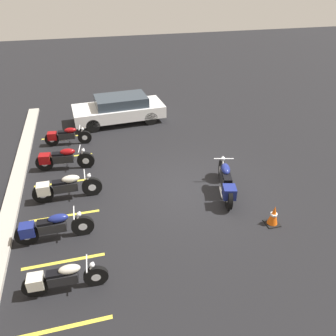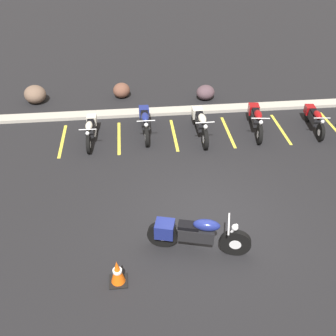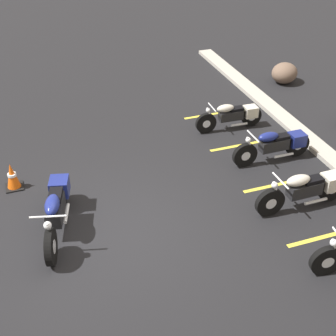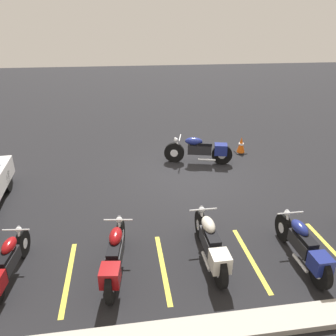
{
  "view_description": "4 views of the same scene",
  "coord_description": "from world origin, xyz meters",
  "px_view_note": "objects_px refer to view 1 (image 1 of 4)",
  "views": [
    {
      "loc": [
        -8.72,
        3.15,
        6.53
      ],
      "look_at": [
        0.41,
        0.78,
        0.73
      ],
      "focal_mm": 35.0,
      "sensor_mm": 36.0,
      "label": 1
    },
    {
      "loc": [
        -1.78,
        -7.27,
        7.02
      ],
      "look_at": [
        -0.84,
        1.77,
        0.43
      ],
      "focal_mm": 42.0,
      "sensor_mm": 36.0,
      "label": 2
    },
    {
      "loc": [
        7.16,
        -1.25,
        6.44
      ],
      "look_at": [
        -0.97,
        1.6,
        0.64
      ],
      "focal_mm": 50.0,
      "sensor_mm": 36.0,
      "label": 3
    },
    {
      "loc": [
        2.2,
        9.57,
        4.63
      ],
      "look_at": [
        0.98,
        1.24,
        0.87
      ],
      "focal_mm": 35.0,
      "sensor_mm": 36.0,
      "label": 4
    }
  ],
  "objects_px": {
    "parked_bike_1": "(50,227)",
    "parked_bike_3": "(62,159)",
    "parked_bike_2": "(64,187)",
    "motorcycle_navy_featured": "(226,182)",
    "parked_bike_4": "(66,136)",
    "traffic_cone": "(274,216)",
    "parked_bike_0": "(61,278)",
    "car_white": "(119,109)"
  },
  "relations": [
    {
      "from": "parked_bike_0",
      "to": "parked_bike_3",
      "type": "height_order",
      "value": "parked_bike_3"
    },
    {
      "from": "parked_bike_4",
      "to": "car_white",
      "type": "relative_size",
      "value": 0.44
    },
    {
      "from": "parked_bike_2",
      "to": "parked_bike_3",
      "type": "relative_size",
      "value": 1.03
    },
    {
      "from": "motorcycle_navy_featured",
      "to": "traffic_cone",
      "type": "bearing_deg",
      "value": -141.36
    },
    {
      "from": "traffic_cone",
      "to": "parked_bike_3",
      "type": "bearing_deg",
      "value": 51.75
    },
    {
      "from": "parked_bike_4",
      "to": "parked_bike_1",
      "type": "bearing_deg",
      "value": -87.64
    },
    {
      "from": "parked_bike_0",
      "to": "parked_bike_1",
      "type": "bearing_deg",
      "value": 101.32
    },
    {
      "from": "parked_bike_0",
      "to": "car_white",
      "type": "bearing_deg",
      "value": 76.72
    },
    {
      "from": "parked_bike_0",
      "to": "car_white",
      "type": "distance_m",
      "value": 9.93
    },
    {
      "from": "parked_bike_1",
      "to": "parked_bike_3",
      "type": "height_order",
      "value": "parked_bike_3"
    },
    {
      "from": "parked_bike_0",
      "to": "parked_bike_2",
      "type": "bearing_deg",
      "value": 91.47
    },
    {
      "from": "parked_bike_1",
      "to": "parked_bike_2",
      "type": "distance_m",
      "value": 1.89
    },
    {
      "from": "motorcycle_navy_featured",
      "to": "parked_bike_0",
      "type": "bearing_deg",
      "value": 131.59
    },
    {
      "from": "parked_bike_0",
      "to": "parked_bike_3",
      "type": "relative_size",
      "value": 0.91
    },
    {
      "from": "parked_bike_0",
      "to": "parked_bike_3",
      "type": "distance_m",
      "value": 5.66
    },
    {
      "from": "parked_bike_3",
      "to": "motorcycle_navy_featured",
      "type": "bearing_deg",
      "value": -22.1
    },
    {
      "from": "parked_bike_4",
      "to": "car_white",
      "type": "distance_m",
      "value": 3.18
    },
    {
      "from": "motorcycle_navy_featured",
      "to": "parked_bike_4",
      "type": "bearing_deg",
      "value": 60.34
    },
    {
      "from": "motorcycle_navy_featured",
      "to": "car_white",
      "type": "xyz_separation_m",
      "value": [
        6.94,
        2.61,
        0.18
      ]
    },
    {
      "from": "parked_bike_0",
      "to": "traffic_cone",
      "type": "bearing_deg",
      "value": 10.31
    },
    {
      "from": "motorcycle_navy_featured",
      "to": "parked_bike_3",
      "type": "bearing_deg",
      "value": 75.01
    },
    {
      "from": "car_white",
      "to": "traffic_cone",
      "type": "bearing_deg",
      "value": 107.52
    },
    {
      "from": "parked_bike_0",
      "to": "parked_bike_4",
      "type": "xyz_separation_m",
      "value": [
        7.7,
        -0.05,
        -0.0
      ]
    },
    {
      "from": "parked_bike_2",
      "to": "parked_bike_4",
      "type": "distance_m",
      "value": 4.01
    },
    {
      "from": "motorcycle_navy_featured",
      "to": "parked_bike_0",
      "type": "height_order",
      "value": "motorcycle_navy_featured"
    },
    {
      "from": "parked_bike_1",
      "to": "parked_bike_4",
      "type": "bearing_deg",
      "value": 86.36
    },
    {
      "from": "motorcycle_navy_featured",
      "to": "car_white",
      "type": "relative_size",
      "value": 0.54
    },
    {
      "from": "parked_bike_1",
      "to": "parked_bike_2",
      "type": "xyz_separation_m",
      "value": [
        1.86,
        -0.33,
        0.02
      ]
    },
    {
      "from": "parked_bike_0",
      "to": "parked_bike_2",
      "type": "distance_m",
      "value": 3.7
    },
    {
      "from": "parked_bike_2",
      "to": "parked_bike_0",
      "type": "bearing_deg",
      "value": -90.95
    },
    {
      "from": "parked_bike_4",
      "to": "traffic_cone",
      "type": "bearing_deg",
      "value": -43.12
    },
    {
      "from": "parked_bike_0",
      "to": "parked_bike_2",
      "type": "relative_size",
      "value": 0.89
    },
    {
      "from": "parked_bike_2",
      "to": "traffic_cone",
      "type": "bearing_deg",
      "value": -25.76
    },
    {
      "from": "motorcycle_navy_featured",
      "to": "parked_bike_3",
      "type": "xyz_separation_m",
      "value": [
        3.02,
        5.28,
        -0.05
      ]
    },
    {
      "from": "motorcycle_navy_featured",
      "to": "traffic_cone",
      "type": "xyz_separation_m",
      "value": [
        -1.75,
        -0.77,
        -0.2
      ]
    },
    {
      "from": "parked_bike_4",
      "to": "traffic_cone",
      "type": "relative_size",
      "value": 3.01
    },
    {
      "from": "motorcycle_navy_featured",
      "to": "parked_bike_2",
      "type": "xyz_separation_m",
      "value": [
        1.06,
        5.19,
        -0.04
      ]
    },
    {
      "from": "parked_bike_3",
      "to": "traffic_cone",
      "type": "xyz_separation_m",
      "value": [
        -4.77,
        -6.06,
        -0.15
      ]
    },
    {
      "from": "parked_bike_0",
      "to": "parked_bike_1",
      "type": "distance_m",
      "value": 1.86
    },
    {
      "from": "parked_bike_1",
      "to": "car_white",
      "type": "distance_m",
      "value": 8.28
    },
    {
      "from": "parked_bike_3",
      "to": "traffic_cone",
      "type": "relative_size",
      "value": 3.32
    },
    {
      "from": "parked_bike_0",
      "to": "parked_bike_3",
      "type": "xyz_separation_m",
      "value": [
        5.66,
        0.06,
        0.04
      ]
    }
  ]
}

